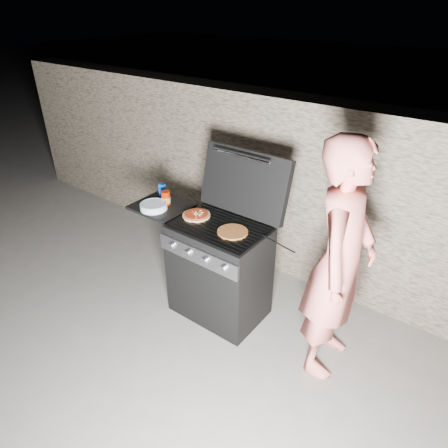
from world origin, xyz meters
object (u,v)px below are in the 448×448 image
Objects in this scene: gas_grill at (198,261)px; pizza_topped at (196,215)px; person at (340,263)px; sauce_jar at (166,198)px.

gas_grill is 5.54× the size of pizza_topped.
person reaches higher than pizza_topped.
sauce_jar reaches higher than gas_grill.
pizza_topped is 1.91× the size of sauce_jar.
pizza_topped is (-0.02, 0.02, 0.47)m from gas_grill.
pizza_topped is at bearing 85.74° from person.
gas_grill is 10.59× the size of sauce_jar.
pizza_topped is 0.13× the size of person.
person reaches higher than sauce_jar.
sauce_jar is 1.68m from person.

